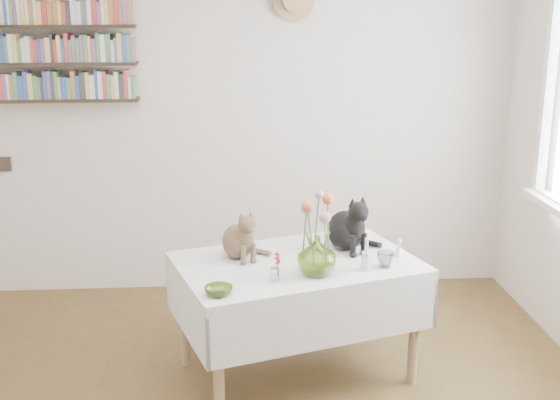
{
  "coord_description": "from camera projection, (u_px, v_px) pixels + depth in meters",
  "views": [
    {
      "loc": [
        0.02,
        -2.64,
        2.01
      ],
      "look_at": [
        0.26,
        0.81,
        1.05
      ],
      "focal_mm": 45.0,
      "sensor_mm": 36.0,
      "label": 1
    }
  ],
  "objects": [
    {
      "name": "dining_table",
      "position": [
        297.0,
        290.0,
        3.84
      ],
      "size": [
        1.45,
        1.16,
        0.68
      ],
      "color": "white",
      "rests_on": "room"
    },
    {
      "name": "drinking_glass",
      "position": [
        385.0,
        260.0,
        3.69
      ],
      "size": [
        0.1,
        0.1,
        0.08
      ],
      "primitive_type": "imported",
      "rotation": [
        0.0,
        0.0,
        -0.12
      ],
      "color": "white",
      "rests_on": "dining_table"
    },
    {
      "name": "flower_vase",
      "position": [
        317.0,
        255.0,
        3.57
      ],
      "size": [
        0.28,
        0.28,
        0.21
      ],
      "primitive_type": "imported",
      "rotation": [
        0.0,
        0.0,
        0.66
      ],
      "color": "#9FB749",
      "rests_on": "dining_table"
    },
    {
      "name": "candlestick",
      "position": [
        366.0,
        260.0,
        3.64
      ],
      "size": [
        0.05,
        0.05,
        0.18
      ],
      "color": "white",
      "rests_on": "dining_table"
    },
    {
      "name": "green_bowl",
      "position": [
        218.0,
        291.0,
        3.34
      ],
      "size": [
        0.17,
        0.17,
        0.04
      ],
      "primitive_type": "imported",
      "rotation": [
        0.0,
        0.0,
        0.34
      ],
      "color": "#9FB749",
      "rests_on": "dining_table"
    },
    {
      "name": "porcelain_figurine",
      "position": [
        399.0,
        248.0,
        3.86
      ],
      "size": [
        0.05,
        0.05,
        0.1
      ],
      "color": "white",
      "rests_on": "dining_table"
    },
    {
      "name": "tabby_cat",
      "position": [
        238.0,
        232.0,
        3.81
      ],
      "size": [
        0.28,
        0.31,
        0.29
      ],
      "primitive_type": null,
      "rotation": [
        0.0,
        0.0,
        0.48
      ],
      "color": "brown",
      "rests_on": "dining_table"
    },
    {
      "name": "room",
      "position": [
        228.0,
        207.0,
        2.74
      ],
      "size": [
        4.08,
        4.58,
        2.58
      ],
      "color": "brown",
      "rests_on": "ground"
    },
    {
      "name": "bookshelf_unit",
      "position": [
        58.0,
        32.0,
        4.58
      ],
      "size": [
        1.0,
        0.16,
        0.91
      ],
      "color": "black",
      "rests_on": "room"
    },
    {
      "name": "berry_jar",
      "position": [
        275.0,
        267.0,
        3.49
      ],
      "size": [
        0.04,
        0.04,
        0.18
      ],
      "color": "white",
      "rests_on": "dining_table"
    },
    {
      "name": "flower_bouquet",
      "position": [
        317.0,
        210.0,
        3.53
      ],
      "size": [
        0.17,
        0.12,
        0.39
      ],
      "color": "#4C7233",
      "rests_on": "flower_vase"
    },
    {
      "name": "black_cat",
      "position": [
        346.0,
        220.0,
        3.94
      ],
      "size": [
        0.32,
        0.35,
        0.34
      ],
      "primitive_type": null,
      "rotation": [
        0.0,
        0.0,
        0.43
      ],
      "color": "black",
      "rests_on": "dining_table"
    }
  ]
}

